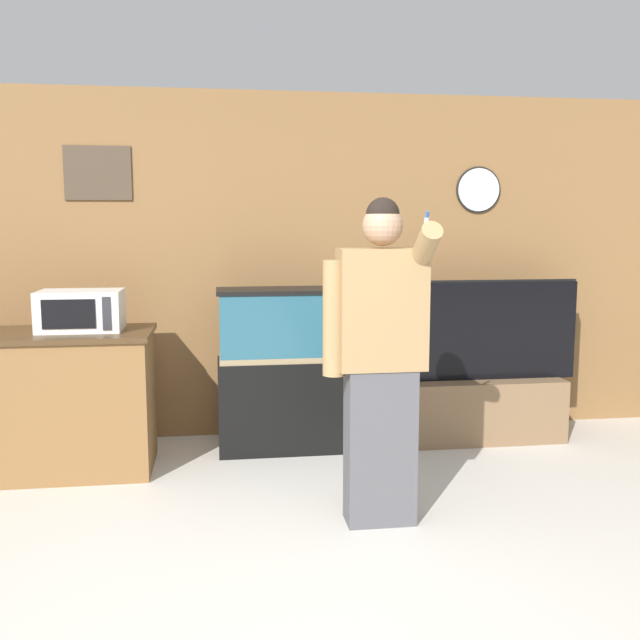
{
  "coord_description": "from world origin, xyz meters",
  "views": [
    {
      "loc": [
        -0.26,
        -2.6,
        1.63
      ],
      "look_at": [
        0.34,
        1.61,
        1.05
      ],
      "focal_mm": 40.0,
      "sensor_mm": 36.0,
      "label": 1
    }
  ],
  "objects_px": {
    "person_standing": "(379,357)",
    "counter_island": "(29,403)",
    "microwave": "(81,311)",
    "tv_on_stand": "(480,393)",
    "aquarium_on_stand": "(284,369)"
  },
  "relations": [
    {
      "from": "counter_island",
      "to": "microwave",
      "type": "distance_m",
      "value": 0.69
    },
    {
      "from": "tv_on_stand",
      "to": "person_standing",
      "type": "distance_m",
      "value": 1.83
    },
    {
      "from": "person_standing",
      "to": "counter_island",
      "type": "bearing_deg",
      "value": 152.33
    },
    {
      "from": "microwave",
      "to": "tv_on_stand",
      "type": "distance_m",
      "value": 2.92
    },
    {
      "from": "microwave",
      "to": "tv_on_stand",
      "type": "bearing_deg",
      "value": 4.79
    },
    {
      "from": "microwave",
      "to": "counter_island",
      "type": "bearing_deg",
      "value": -175.49
    },
    {
      "from": "counter_island",
      "to": "tv_on_stand",
      "type": "height_order",
      "value": "tv_on_stand"
    },
    {
      "from": "aquarium_on_stand",
      "to": "tv_on_stand",
      "type": "relative_size",
      "value": 0.79
    },
    {
      "from": "counter_island",
      "to": "aquarium_on_stand",
      "type": "xyz_separation_m",
      "value": [
        1.69,
        0.26,
        0.12
      ]
    },
    {
      "from": "microwave",
      "to": "aquarium_on_stand",
      "type": "relative_size",
      "value": 0.45
    },
    {
      "from": "counter_island",
      "to": "microwave",
      "type": "bearing_deg",
      "value": 4.51
    },
    {
      "from": "microwave",
      "to": "person_standing",
      "type": "relative_size",
      "value": 0.3
    },
    {
      "from": "counter_island",
      "to": "tv_on_stand",
      "type": "relative_size",
      "value": 1.08
    },
    {
      "from": "microwave",
      "to": "tv_on_stand",
      "type": "height_order",
      "value": "tv_on_stand"
    },
    {
      "from": "microwave",
      "to": "person_standing",
      "type": "distance_m",
      "value": 2.07
    }
  ]
}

